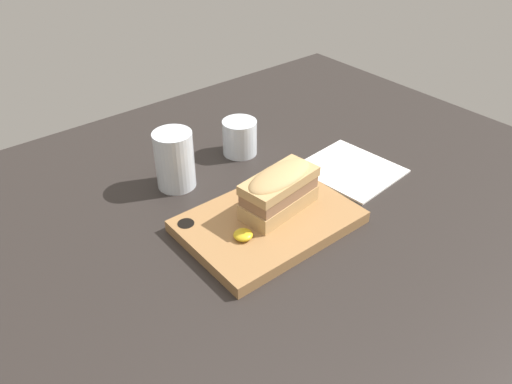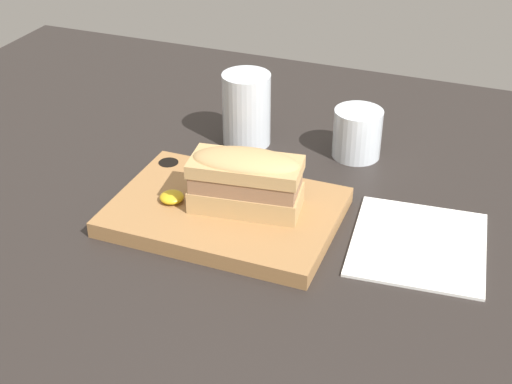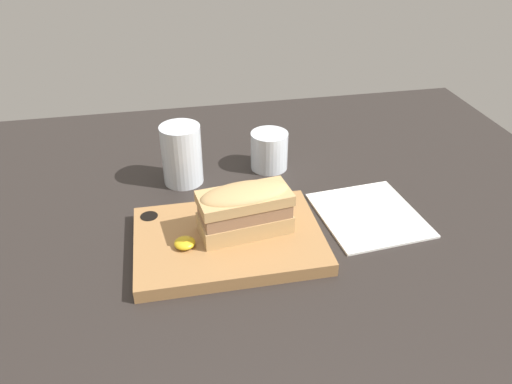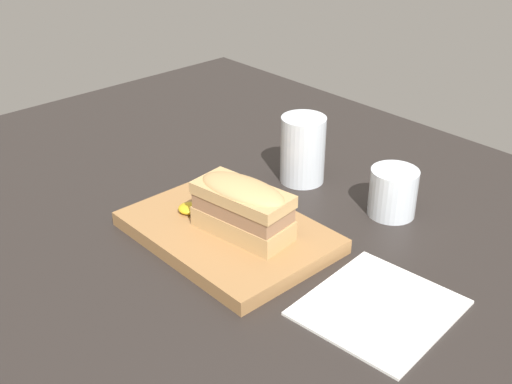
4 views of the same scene
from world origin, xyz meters
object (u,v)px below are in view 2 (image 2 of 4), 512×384
(water_glass, at_px, (247,114))
(napkin, at_px, (418,244))
(serving_board, at_px, (222,211))
(wine_glass, at_px, (357,135))
(sandwich, at_px, (246,178))

(water_glass, distance_m, napkin, 0.37)
(serving_board, xyz_separation_m, wine_glass, (0.13, 0.24, 0.02))
(wine_glass, height_order, napkin, wine_glass)
(water_glass, bearing_deg, sandwich, -68.31)
(sandwich, relative_size, napkin, 0.77)
(serving_board, distance_m, sandwich, 0.07)
(wine_glass, distance_m, napkin, 0.25)
(serving_board, xyz_separation_m, water_glass, (-0.05, 0.22, 0.04))
(serving_board, height_order, water_glass, water_glass)
(serving_board, height_order, napkin, serving_board)
(wine_glass, bearing_deg, napkin, -56.42)
(serving_board, height_order, wine_glass, wine_glass)
(serving_board, relative_size, wine_glass, 3.89)
(water_glass, bearing_deg, serving_board, -76.72)
(water_glass, bearing_deg, wine_glass, 6.83)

